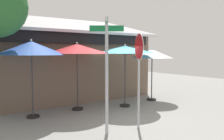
# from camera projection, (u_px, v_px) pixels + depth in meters

# --- Properties ---
(ground_plane) EXTENTS (28.00, 28.00, 0.10)m
(ground_plane) POSITION_uv_depth(u_px,v_px,m) (134.00, 116.00, 8.58)
(ground_plane) COLOR gray
(cafe_building) EXTENTS (8.26, 4.97, 4.43)m
(cafe_building) POSITION_uv_depth(u_px,v_px,m) (66.00, 63.00, 12.09)
(cafe_building) COLOR #705B4C
(cafe_building) RESTS_ON ground
(street_sign_post) EXTENTS (0.79, 0.84, 3.28)m
(street_sign_post) POSITION_uv_depth(u_px,v_px,m) (107.00, 63.00, 6.32)
(street_sign_post) COLOR #A8AAB2
(street_sign_post) RESTS_ON ground
(stop_sign) EXTENTS (0.33, 0.75, 2.88)m
(stop_sign) POSITION_uv_depth(u_px,v_px,m) (139.00, 62.00, 6.83)
(stop_sign) COLOR #A8AAB2
(stop_sign) RESTS_ON ground
(patio_umbrella_royal_blue_left) EXTENTS (2.39, 2.39, 2.78)m
(patio_umbrella_royal_blue_left) POSITION_uv_depth(u_px,v_px,m) (31.00, 49.00, 7.96)
(patio_umbrella_royal_blue_left) COLOR black
(patio_umbrella_royal_blue_left) RESTS_ON ground
(patio_umbrella_crimson_center) EXTENTS (2.66, 2.66, 2.72)m
(patio_umbrella_crimson_center) POSITION_uv_depth(u_px,v_px,m) (77.00, 49.00, 9.07)
(patio_umbrella_crimson_center) COLOR black
(patio_umbrella_crimson_center) RESTS_ON ground
(patio_umbrella_teal_right) EXTENTS (2.60, 2.60, 2.67)m
(patio_umbrella_teal_right) POSITION_uv_depth(u_px,v_px,m) (125.00, 50.00, 9.65)
(patio_umbrella_teal_right) COLOR black
(patio_umbrella_teal_right) RESTS_ON ground
(patio_umbrella_ivory_far_right) EXTENTS (1.98, 1.98, 2.54)m
(patio_umbrella_ivory_far_right) POSITION_uv_depth(u_px,v_px,m) (152.00, 54.00, 10.96)
(patio_umbrella_ivory_far_right) COLOR black
(patio_umbrella_ivory_far_right) RESTS_ON ground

